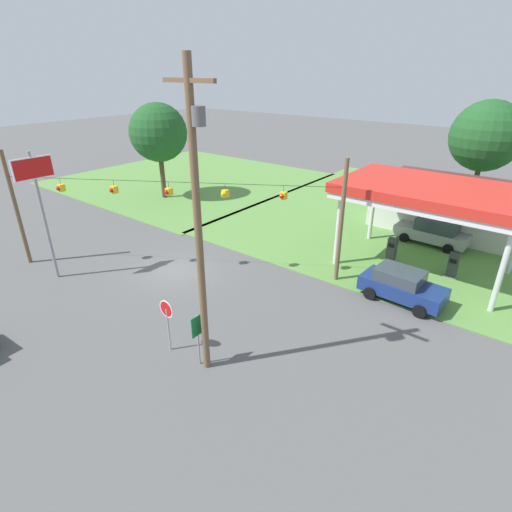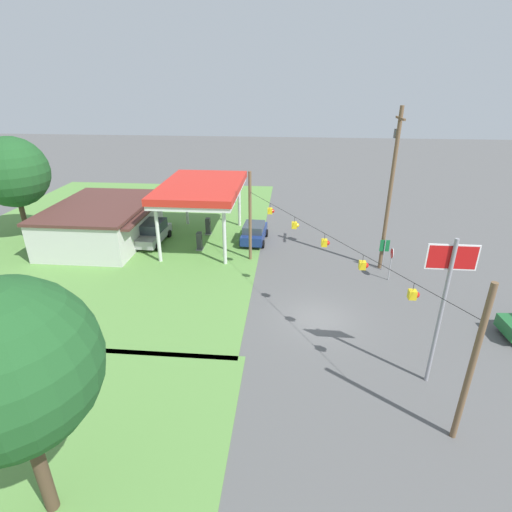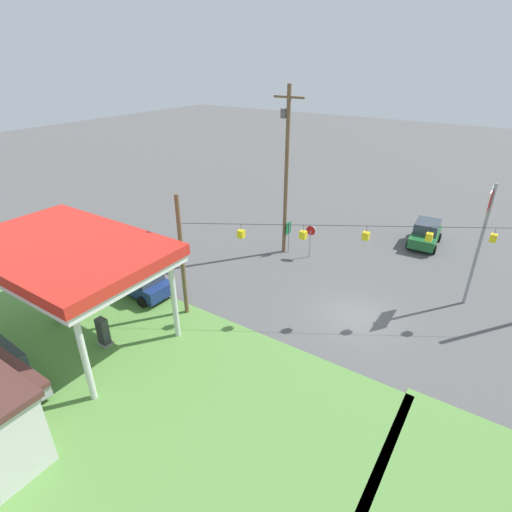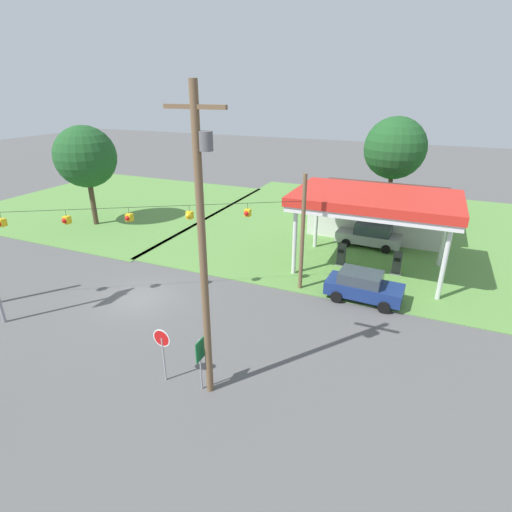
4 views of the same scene
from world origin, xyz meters
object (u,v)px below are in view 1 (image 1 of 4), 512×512
at_px(gas_station_store, 453,205).
at_px(tree_west_verge, 158,133).
at_px(car_at_pumps_rear, 433,231).
at_px(stop_sign_overhead, 38,191).
at_px(stop_sign_roadside, 167,315).
at_px(tree_behind_station, 486,136).
at_px(utility_pole_main, 198,219).
at_px(car_at_pumps_front, 401,285).
at_px(gas_station_canopy, 433,194).
at_px(route_sign, 198,330).
at_px(fuel_pump_far, 453,266).
at_px(fuel_pump_near, 392,250).

xyz_separation_m(gas_station_store, tree_west_verge, (-23.56, -8.72, 4.31)).
xyz_separation_m(car_at_pumps_rear, stop_sign_overhead, (-15.92, -18.78, 4.27)).
bearing_deg(stop_sign_roadside, tree_behind_station, -100.06).
height_order(stop_sign_overhead, tree_behind_station, tree_behind_station).
height_order(utility_pole_main, tree_behind_station, utility_pole_main).
relative_size(gas_station_store, car_at_pumps_front, 2.47).
distance_m(stop_sign_overhead, tree_west_verge, 16.44).
relative_size(gas_station_canopy, utility_pole_main, 0.88).
bearing_deg(car_at_pumps_rear, route_sign, 81.51).
xyz_separation_m(route_sign, utility_pole_main, (0.35, 0.08, 4.78)).
bearing_deg(fuel_pump_far, gas_station_canopy, 179.95).
distance_m(fuel_pump_far, tree_west_verge, 26.50).
bearing_deg(fuel_pump_far, utility_pole_main, -111.82).
bearing_deg(fuel_pump_near, gas_station_store, 81.97).
distance_m(stop_sign_roadside, stop_sign_overhead, 11.00).
relative_size(fuel_pump_far, tree_west_verge, 0.18).
bearing_deg(fuel_pump_near, tree_west_verge, 179.58).
bearing_deg(car_at_pumps_rear, stop_sign_roadside, 76.75).
relative_size(fuel_pump_far, car_at_pumps_front, 0.35).
bearing_deg(gas_station_store, stop_sign_roadside, -103.01).
height_order(car_at_pumps_front, stop_sign_overhead, stop_sign_overhead).
bearing_deg(fuel_pump_near, tree_behind_station, 85.49).
relative_size(gas_station_canopy, route_sign, 4.27).
height_order(tree_behind_station, tree_west_verge, tree_behind_station).
distance_m(tree_behind_station, tree_west_verge, 28.47).
relative_size(gas_station_canopy, stop_sign_roadside, 4.10).
xyz_separation_m(car_at_pumps_front, utility_pole_main, (-4.35, -10.10, 5.59)).
bearing_deg(stop_sign_roadside, fuel_pump_near, -105.92).
bearing_deg(fuel_pump_near, utility_pole_main, -98.40).
bearing_deg(gas_station_canopy, stop_sign_overhead, -138.94).
distance_m(stop_sign_overhead, tree_behind_station, 34.41).
relative_size(fuel_pump_far, tree_behind_station, 0.17).
bearing_deg(gas_station_canopy, car_at_pumps_front, -85.17).
xyz_separation_m(car_at_pumps_rear, route_sign, (-3.75, -19.02, 0.76)).
distance_m(gas_station_store, car_at_pumps_front, 13.36).
bearing_deg(car_at_pumps_front, stop_sign_overhead, -146.64).
bearing_deg(gas_station_store, utility_pole_main, -98.26).
xyz_separation_m(fuel_pump_far, stop_sign_overhead, (-18.33, -14.36, 4.49)).
relative_size(fuel_pump_near, tree_behind_station, 0.17).
height_order(gas_station_store, car_at_pumps_front, gas_station_store).
distance_m(car_at_pumps_front, stop_sign_overhead, 20.06).
bearing_deg(utility_pole_main, route_sign, -166.76).
height_order(gas_station_canopy, fuel_pump_far, gas_station_canopy).
bearing_deg(tree_west_verge, route_sign, -36.70).
height_order(car_at_pumps_rear, route_sign, route_sign).
bearing_deg(gas_station_canopy, gas_station_store, 93.74).
distance_m(fuel_pump_near, stop_sign_roadside, 15.37).
relative_size(fuel_pump_far, utility_pole_main, 0.13).
distance_m(car_at_pumps_rear, stop_sign_overhead, 24.99).
relative_size(route_sign, tree_behind_station, 0.27).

